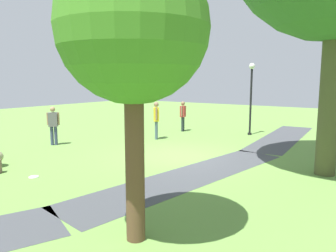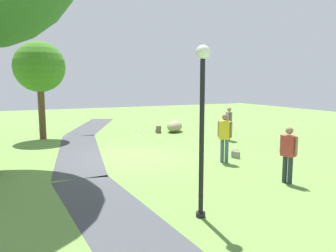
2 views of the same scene
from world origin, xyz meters
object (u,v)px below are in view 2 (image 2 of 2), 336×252
at_px(man_near_boulder, 229,121).
at_px(passerby_on_path, 288,151).
at_px(handbag_on_grass, 236,154).
at_px(lamp_post, 202,113).
at_px(woman_with_handbag, 225,134).
at_px(young_tree_near_path, 40,68).
at_px(lawn_boulder, 175,126).
at_px(frisbee_on_grass, 139,135).
at_px(backpack_by_boulder, 158,130).

distance_m(man_near_boulder, passerby_on_path, 6.71).
xyz_separation_m(passerby_on_path, handbag_on_grass, (3.08, -0.56, -0.77)).
distance_m(lamp_post, woman_with_handbag, 4.92).
bearing_deg(handbag_on_grass, woman_with_handbag, 116.65).
bearing_deg(young_tree_near_path, woman_with_handbag, -145.45).
bearing_deg(lawn_boulder, lamp_post, 156.30).
relative_size(man_near_boulder, passerby_on_path, 1.02).
xyz_separation_m(man_near_boulder, frisbee_on_grass, (3.19, 3.42, -0.93)).
distance_m(lawn_boulder, man_near_boulder, 3.82).
bearing_deg(handbag_on_grass, young_tree_near_path, 39.77).
distance_m(woman_with_handbag, man_near_boulder, 4.47).
relative_size(young_tree_near_path, passerby_on_path, 3.00).
bearing_deg(man_near_boulder, lamp_post, 140.68).
height_order(lawn_boulder, woman_with_handbag, woman_with_handbag).
bearing_deg(lamp_post, woman_with_handbag, -40.88).
xyz_separation_m(lamp_post, man_near_boulder, (7.15, -5.86, -1.24)).
bearing_deg(backpack_by_boulder, young_tree_near_path, 83.27).
bearing_deg(lamp_post, handbag_on_grass, -44.35).
height_order(man_near_boulder, passerby_on_path, man_near_boulder).
height_order(lamp_post, man_near_boulder, lamp_post).
relative_size(lawn_boulder, handbag_on_grass, 4.69).
distance_m(young_tree_near_path, passerby_on_path, 12.20).
relative_size(lamp_post, man_near_boulder, 2.17).
xyz_separation_m(lawn_boulder, backpack_by_boulder, (-0.01, 1.01, -0.13)).
bearing_deg(young_tree_near_path, lawn_boulder, -95.73).
distance_m(woman_with_handbag, handbag_on_grass, 1.24).
distance_m(lamp_post, handbag_on_grass, 5.96).
xyz_separation_m(lamp_post, lawn_boulder, (10.74, -4.71, -1.85)).
xyz_separation_m(lawn_boulder, passerby_on_path, (-9.81, 1.36, 0.59)).
bearing_deg(woman_with_handbag, young_tree_near_path, 34.55).
distance_m(handbag_on_grass, frisbee_on_grass, 6.51).
distance_m(backpack_by_boulder, frisbee_on_grass, 1.34).
distance_m(passerby_on_path, handbag_on_grass, 3.22).
xyz_separation_m(passerby_on_path, frisbee_on_grass, (9.41, 0.92, -0.90)).
distance_m(lamp_post, man_near_boulder, 9.33).
relative_size(handbag_on_grass, backpack_by_boulder, 0.87).
bearing_deg(lamp_post, man_near_boulder, -39.32).
bearing_deg(woman_with_handbag, lawn_boulder, -12.57).
bearing_deg(passerby_on_path, lamp_post, 105.46).
height_order(lawn_boulder, man_near_boulder, man_near_boulder).
bearing_deg(backpack_by_boulder, man_near_boulder, -149.02).
bearing_deg(lamp_post, backpack_by_boulder, -19.05).
xyz_separation_m(man_near_boulder, passerby_on_path, (-6.22, 2.50, -0.02)).
bearing_deg(backpack_by_boulder, frisbee_on_grass, 107.17).
relative_size(young_tree_near_path, handbag_on_grass, 13.74).
bearing_deg(man_near_boulder, lawn_boulder, 17.68).
relative_size(lamp_post, passerby_on_path, 2.22).
relative_size(woman_with_handbag, frisbee_on_grass, 6.43).
bearing_deg(backpack_by_boulder, handbag_on_grass, -178.20).
bearing_deg(frisbee_on_grass, man_near_boulder, -132.98).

